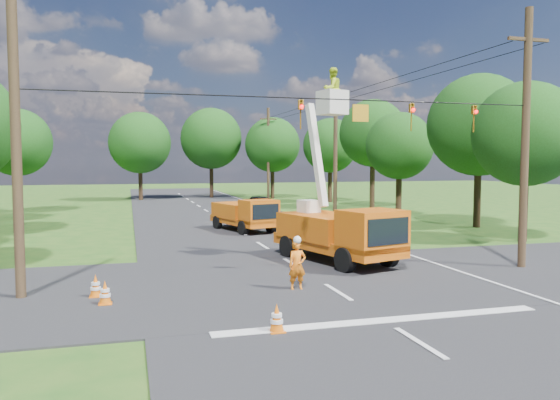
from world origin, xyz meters
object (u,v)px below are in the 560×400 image
object	(u,v)px
tree_right_e	(330,146)
bucket_truck	(338,221)
pole_left	(16,150)
pole_right_mid	(335,149)
pole_right_far	(268,153)
tree_right_c	(399,146)
pole_right_near	(525,137)
tree_right_a	(526,134)
distant_car	(262,204)
traffic_cone_6	(325,223)
traffic_cone_1	(290,245)
traffic_cone_3	(105,293)
tree_far_a	(140,143)
tree_far_b	(211,139)
ground_worker	(297,266)
tree_right_d	(373,133)
second_truck	(245,214)
traffic_cone_0	(277,318)
tree_far_c	(272,145)
tree_right_b	(479,125)
tree_left_f	(17,143)
traffic_cone_4	(96,286)
traffic_cone_2	(303,236)

from	to	relation	value
tree_right_e	bucket_truck	bearing A→B (deg)	-110.24
pole_left	pole_right_mid	bearing A→B (deg)	48.01
pole_right_far	tree_right_c	size ratio (longest dim) A/B	1.28
pole_right_near	tree_right_a	bearing A→B (deg)	50.19
bucket_truck	pole_right_mid	bearing A→B (deg)	52.82
distant_car	traffic_cone_6	distance (m)	12.58
traffic_cone_1	traffic_cone_3	world-z (taller)	same
tree_far_a	tree_far_b	xyz separation A→B (m)	(8.00, 2.00, 0.62)
traffic_cone_3	pole_left	bearing A→B (deg)	148.91
traffic_cone_1	ground_worker	bearing A→B (deg)	-104.85
bucket_truck	tree_right_d	world-z (taller)	tree_right_d
pole_right_far	second_truck	bearing A→B (deg)	-107.27
second_truck	tree_right_c	bearing A→B (deg)	5.28
traffic_cone_0	tree_right_d	xyz separation A→B (m)	(17.70, 32.31, 6.32)
bucket_truck	distant_car	distance (m)	23.38
traffic_cone_6	pole_right_far	size ratio (longest dim) A/B	0.07
tree_far_c	pole_right_far	bearing A→B (deg)	-116.57
traffic_cone_0	tree_far_c	size ratio (longest dim) A/B	0.08
traffic_cone_1	tree_right_b	size ratio (longest dim) A/B	0.07
traffic_cone_0	distant_car	bearing A→B (deg)	76.99
traffic_cone_1	tree_right_b	distance (m)	16.65
traffic_cone_6	tree_right_a	size ratio (longest dim) A/B	0.09
tree_left_f	pole_right_far	bearing A→B (deg)	23.23
tree_right_c	traffic_cone_4	bearing A→B (deg)	-136.45
traffic_cone_6	tree_far_b	world-z (taller)	tree_far_b
tree_far_c	tree_far_a	bearing A→B (deg)	176.05
tree_far_b	tree_right_a	bearing A→B (deg)	-74.93
distant_car	tree_right_b	xyz separation A→B (m)	(10.62, -14.20, 5.76)
tree_left_f	pole_left	bearing A→B (deg)	-79.98
traffic_cone_6	tree_far_a	bearing A→B (deg)	109.45
tree_far_b	tree_right_d	bearing A→B (deg)	-56.75
second_truck	traffic_cone_1	size ratio (longest dim) A/B	7.91
traffic_cone_0	tree_left_f	xyz separation A→B (m)	(-11.90, 35.31, 5.33)
second_truck	pole_right_far	world-z (taller)	pole_right_far
traffic_cone_6	tree_right_a	distance (m)	12.33
tree_right_b	tree_right_c	distance (m)	7.31
traffic_cone_6	pole_left	bearing A→B (deg)	-137.42
pole_right_near	tree_right_d	bearing A→B (deg)	76.87
second_truck	pole_right_far	size ratio (longest dim) A/B	0.56
pole_right_mid	traffic_cone_6	bearing A→B (deg)	-116.32
ground_worker	traffic_cone_1	distance (m)	7.35
bucket_truck	second_truck	world-z (taller)	bucket_truck
ground_worker	pole_right_near	distance (m)	10.60
traffic_cone_6	tree_right_e	distance (m)	23.59
tree_right_d	ground_worker	bearing A→B (deg)	-119.39
tree_right_d	tree_far_a	world-z (taller)	tree_right_d
traffic_cone_2	tree_far_b	xyz separation A→B (m)	(0.75, 36.50, 6.45)
ground_worker	distant_car	bearing A→B (deg)	76.54
bucket_truck	tree_right_d	distance (m)	27.69
ground_worker	traffic_cone_3	world-z (taller)	ground_worker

